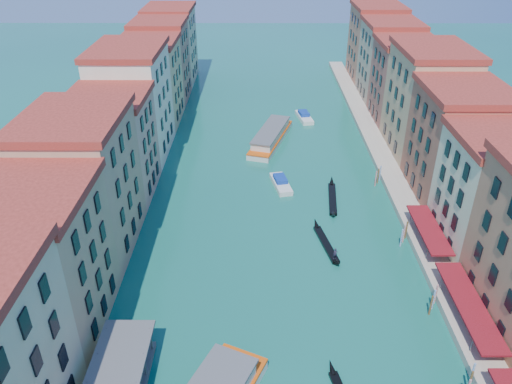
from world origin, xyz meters
TOP-DOWN VIEW (x-y plane):
  - left_bank_palazzos at (-26.00, 64.68)m, footprint 12.80×128.40m
  - right_bank_palazzos at (30.00, 65.00)m, footprint 12.80×128.40m
  - quay at (22.00, 65.00)m, footprint 4.00×140.00m
  - restaurant_awnings at (22.19, 23.00)m, footprint 3.20×44.55m
  - mooring_poles_right at (19.10, 28.80)m, footprint 1.44×54.24m
  - vaporetto_far at (0.55, 75.94)m, footprint 9.94×20.16m
  - gondola_fore at (7.76, 39.10)m, footprint 3.25×11.75m
  - gondola_far at (10.38, 52.31)m, footprint 2.32×13.18m
  - motorboat_mid at (1.89, 56.99)m, footprint 3.94×7.88m
  - motorboat_far at (8.58, 89.03)m, footprint 3.89×8.23m

SIDE VIEW (x-z plane):
  - gondola_far at x=10.38m, z-range -0.55..1.31m
  - gondola_fore at x=7.76m, z-range -0.78..1.58m
  - quay at x=22.00m, z-range 0.00..1.00m
  - motorboat_mid at x=1.89m, z-range -0.17..1.39m
  - motorboat_far at x=8.58m, z-range -0.18..1.46m
  - mooring_poles_right at x=19.10m, z-range -0.30..2.90m
  - vaporetto_far at x=0.55m, z-range -0.15..2.79m
  - restaurant_awnings at x=22.19m, z-range 1.43..4.55m
  - left_bank_palazzos at x=-26.00m, z-range -0.79..20.21m
  - right_bank_palazzos at x=30.00m, z-range -0.75..20.25m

